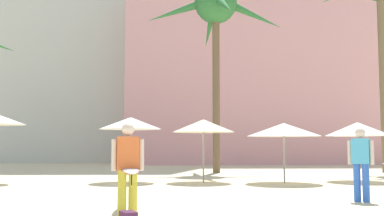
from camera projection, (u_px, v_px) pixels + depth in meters
hotel_pink at (253, 83)px, 36.87m from camera, size 19.54×9.09×12.78m
palm_tree_left at (216, 12)px, 23.23m from camera, size 6.98×6.68×9.65m
cafe_umbrella_2 at (131, 123)px, 16.88m from camera, size 2.29×2.29×2.37m
cafe_umbrella_4 at (284, 130)px, 16.44m from camera, size 2.65×2.65×2.14m
cafe_umbrella_5 at (203, 126)px, 16.88m from camera, size 2.30×2.30×2.30m
cafe_umbrella_6 at (358, 129)px, 17.30m from camera, size 2.42×2.42×2.21m
person_mid_left at (128, 166)px, 8.60m from camera, size 0.75×2.70×1.75m
person_far_left at (361, 161)px, 10.93m from camera, size 0.57×0.39×1.76m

